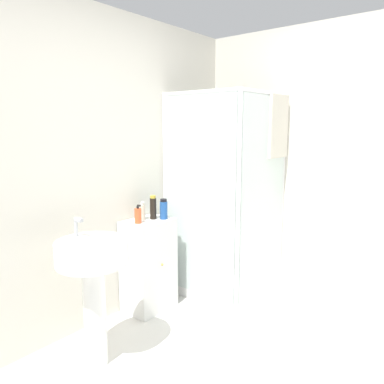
# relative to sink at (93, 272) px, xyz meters

# --- Properties ---
(wall_back) EXTENTS (6.40, 0.06, 2.50)m
(wall_back) POSITION_rel_sink_xyz_m (0.32, 0.48, 0.60)
(wall_back) COLOR silver
(wall_back) RESTS_ON ground_plane
(wall_right) EXTENTS (0.06, 6.40, 2.50)m
(wall_right) POSITION_rel_sink_xyz_m (2.02, -1.22, 0.60)
(wall_right) COLOR silver
(wall_right) RESTS_ON ground_plane
(shower_enclosure) EXTENTS (0.85, 0.88, 1.89)m
(shower_enclosure) POSITION_rel_sink_xyz_m (1.52, -0.05, -0.13)
(shower_enclosure) COLOR white
(shower_enclosure) RESTS_ON ground_plane
(vanity_cabinet) EXTENTS (0.42, 0.33, 0.80)m
(vanity_cabinet) POSITION_rel_sink_xyz_m (0.79, 0.29, -0.25)
(vanity_cabinet) COLOR silver
(vanity_cabinet) RESTS_ON ground_plane
(sink) EXTENTS (0.47, 0.47, 1.00)m
(sink) POSITION_rel_sink_xyz_m (0.00, 0.00, 0.00)
(sink) COLOR white
(sink) RESTS_ON ground_plane
(soap_dispenser) EXTENTS (0.06, 0.06, 0.16)m
(soap_dispenser) POSITION_rel_sink_xyz_m (0.66, 0.27, 0.22)
(soap_dispenser) COLOR #E5562D
(soap_dispenser) RESTS_ON vanity_cabinet
(shampoo_bottle_tall_black) EXTENTS (0.06, 0.06, 0.21)m
(shampoo_bottle_tall_black) POSITION_rel_sink_xyz_m (0.85, 0.28, 0.25)
(shampoo_bottle_tall_black) COLOR black
(shampoo_bottle_tall_black) RESTS_ON vanity_cabinet
(shampoo_bottle_blue) EXTENTS (0.07, 0.07, 0.18)m
(shampoo_bottle_blue) POSITION_rel_sink_xyz_m (0.90, 0.21, 0.24)
(shampoo_bottle_blue) COLOR #1E4C93
(shampoo_bottle_blue) RESTS_ON vanity_cabinet
(lotion_bottle_white) EXTENTS (0.06, 0.06, 0.16)m
(lotion_bottle_white) POSITION_rel_sink_xyz_m (0.77, 0.34, 0.22)
(lotion_bottle_white) COLOR beige
(lotion_bottle_white) RESTS_ON vanity_cabinet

